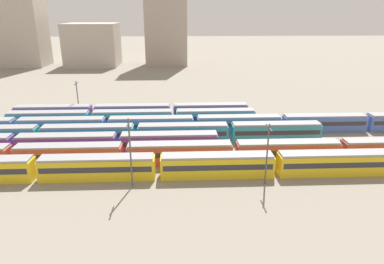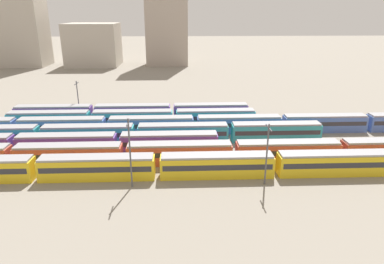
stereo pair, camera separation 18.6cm
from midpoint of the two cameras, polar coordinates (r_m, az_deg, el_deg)
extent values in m
plane|color=gray|center=(77.11, -26.24, -1.78)|extent=(600.00, 600.00, 0.00)
cube|color=yellow|center=(56.86, -15.19, -5.78)|extent=(18.00, 3.00, 3.40)
cube|color=#2D2D33|center=(56.69, -15.23, -5.40)|extent=(17.20, 3.06, 0.90)
cube|color=#939399|center=(56.11, -15.36, -4.04)|extent=(17.60, 2.70, 0.35)
cube|color=yellow|center=(55.75, 4.20, -5.62)|extent=(18.00, 3.00, 3.40)
cube|color=#2D2D33|center=(55.58, 4.21, -5.24)|extent=(17.20, 3.06, 0.90)
cube|color=#939399|center=(54.98, 4.24, -3.85)|extent=(17.60, 2.70, 0.35)
cube|color=yellow|center=(60.81, 22.25, -4.91)|extent=(18.00, 3.00, 3.40)
cube|color=#2D2D33|center=(60.65, 22.30, -4.55)|extent=(17.20, 3.06, 0.90)
cube|color=#939399|center=(60.10, 22.48, -3.27)|extent=(17.60, 2.70, 0.35)
cube|color=#BC4C38|center=(62.99, -19.46, -3.71)|extent=(18.00, 3.00, 3.40)
cube|color=#2D2D33|center=(62.83, -19.50, -3.37)|extent=(17.20, 3.06, 0.90)
cube|color=#939399|center=(62.31, -19.65, -2.12)|extent=(17.60, 2.70, 0.35)
cube|color=#BC4C38|center=(60.16, -1.97, -3.63)|extent=(18.00, 3.00, 3.40)
cube|color=#2D2D33|center=(60.00, -1.97, -3.28)|extent=(17.20, 3.06, 0.90)
cube|color=#939399|center=(59.45, -1.99, -1.97)|extent=(17.60, 2.70, 0.35)
cube|color=#BC4C38|center=(63.13, 15.48, -3.23)|extent=(18.00, 3.00, 3.40)
cube|color=#2D2D33|center=(62.97, 15.52, -2.88)|extent=(17.20, 3.06, 0.90)
cube|color=#939399|center=(62.45, 15.64, -1.64)|extent=(17.60, 2.70, 0.35)
cube|color=#6B429E|center=(68.14, -19.77, -1.99)|extent=(18.00, 3.00, 3.40)
cube|color=#2D2D33|center=(68.00, -19.81, -1.67)|extent=(17.20, 3.06, 0.90)
cube|color=#939399|center=(67.52, -19.95, -0.51)|extent=(17.60, 2.70, 0.35)
cube|color=#6B429E|center=(64.99, -3.67, -1.86)|extent=(18.00, 3.00, 3.40)
cube|color=#2D2D33|center=(64.85, -3.67, -1.53)|extent=(17.20, 3.06, 0.90)
cube|color=#939399|center=(64.34, -3.70, -0.31)|extent=(17.60, 2.70, 0.35)
cube|color=teal|center=(72.10, -16.59, -0.48)|extent=(18.00, 3.00, 3.40)
cube|color=#2D2D33|center=(71.96, -16.62, -0.18)|extent=(17.20, 3.06, 0.90)
cube|color=#939399|center=(71.50, -16.73, 0.93)|extent=(17.60, 2.70, 0.35)
cube|color=teal|center=(69.85, -1.40, -0.28)|extent=(18.00, 3.00, 3.40)
cube|color=#2D2D33|center=(69.71, -1.40, 0.03)|extent=(17.20, 3.06, 0.90)
cube|color=#939399|center=(69.24, -1.41, 1.18)|extent=(17.60, 2.70, 0.35)
cube|color=teal|center=(72.63, 13.68, -0.07)|extent=(18.00, 3.00, 3.40)
cube|color=#2D2D33|center=(72.50, 13.71, 0.24)|extent=(17.20, 3.06, 0.90)
cube|color=#939399|center=(72.04, 13.80, 1.34)|extent=(17.60, 2.70, 0.35)
cube|color=#4C70BC|center=(78.70, -20.47, 0.75)|extent=(18.00, 3.00, 3.40)
cube|color=#2D2D33|center=(78.58, -20.50, 1.03)|extent=(17.20, 3.06, 0.90)
cube|color=#939399|center=(78.16, -20.63, 2.05)|extent=(17.60, 2.70, 0.35)
cube|color=#4C70BC|center=(74.98, -6.62, 0.99)|extent=(18.00, 3.00, 3.40)
cube|color=#2D2D33|center=(74.85, -6.63, 1.28)|extent=(17.20, 3.06, 0.90)
cube|color=#939399|center=(74.41, -6.67, 2.36)|extent=(17.60, 2.70, 0.35)
cube|color=#4C70BC|center=(75.92, 7.76, 1.17)|extent=(18.00, 3.00, 3.40)
cube|color=#2D2D33|center=(75.79, 7.77, 1.46)|extent=(17.20, 3.06, 0.90)
cube|color=#939399|center=(75.35, 7.82, 2.52)|extent=(17.60, 2.70, 0.35)
cube|color=#4C70BC|center=(81.36, 20.98, 1.28)|extent=(18.00, 3.00, 3.40)
cube|color=#2D2D33|center=(81.24, 21.02, 1.55)|extent=(17.20, 3.06, 0.90)
cube|color=#939399|center=(80.84, 21.14, 2.54)|extent=(17.60, 2.70, 0.35)
cube|color=teal|center=(84.87, -22.36, 1.82)|extent=(18.00, 3.00, 3.40)
cube|color=#2D2D33|center=(84.76, -22.39, 2.08)|extent=(17.20, 3.06, 0.90)
cube|color=#939399|center=(84.37, -22.52, 3.03)|extent=(17.60, 2.70, 0.35)
cube|color=teal|center=(80.37, -9.59, 2.11)|extent=(18.00, 3.00, 3.40)
cube|color=#2D2D33|center=(80.25, -9.61, 2.39)|extent=(17.20, 3.06, 0.90)
cube|color=#939399|center=(79.84, -9.67, 3.39)|extent=(17.60, 2.70, 0.35)
cube|color=teal|center=(80.18, 3.94, 2.30)|extent=(18.00, 3.00, 3.40)
cube|color=#2D2D33|center=(80.06, 3.94, 2.58)|extent=(17.20, 3.06, 0.90)
cube|color=#939399|center=(79.65, 3.97, 3.59)|extent=(17.60, 2.70, 0.35)
cube|color=#6B429E|center=(89.78, -21.69, 2.82)|extent=(18.00, 3.00, 3.40)
cube|color=#2D2D33|center=(89.67, -21.72, 3.07)|extent=(17.20, 3.06, 0.90)
cube|color=#939399|center=(89.31, -21.84, 3.97)|extent=(17.60, 2.70, 0.35)
cube|color=#6B429E|center=(85.39, -9.62, 3.14)|extent=(18.00, 3.00, 3.40)
cube|color=#2D2D33|center=(85.28, -9.64, 3.40)|extent=(17.20, 3.06, 0.90)
cube|color=#939399|center=(84.89, -9.69, 4.35)|extent=(17.60, 2.70, 0.35)
cube|color=#6B429E|center=(85.07, 3.13, 3.33)|extent=(18.00, 3.00, 3.40)
cube|color=#2D2D33|center=(84.96, 3.13, 3.59)|extent=(17.20, 3.06, 0.90)
cube|color=#939399|center=(84.57, 3.15, 4.55)|extent=(17.60, 2.70, 0.35)
cylinder|color=#4C4C51|center=(52.90, 12.28, -3.71)|extent=(0.24, 0.24, 9.74)
cube|color=#47474C|center=(51.41, 12.62, 0.68)|extent=(0.16, 3.20, 0.16)
cylinder|color=#4C4C51|center=(90.11, -18.15, 5.15)|extent=(0.24, 0.24, 9.01)
cube|color=#47474C|center=(89.29, -18.41, 7.57)|extent=(0.16, 3.20, 0.16)
cylinder|color=#4C4C51|center=(51.54, -10.03, -3.54)|extent=(0.24, 0.24, 10.81)
cube|color=#47474C|center=(49.89, -10.35, 1.55)|extent=(0.16, 3.20, 0.16)
cube|color=#B2A899|center=(187.06, -27.82, 16.69)|extent=(29.54, 16.82, 46.36)
cube|color=#B2A899|center=(175.87, -15.86, 13.66)|extent=(23.71, 21.04, 19.45)
cube|color=#A89989|center=(170.71, -4.20, 18.90)|extent=(19.51, 12.93, 47.63)
camera|label=1|loc=(0.09, -89.92, 0.03)|focal=32.44mm
camera|label=2|loc=(0.09, 90.08, -0.03)|focal=32.44mm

